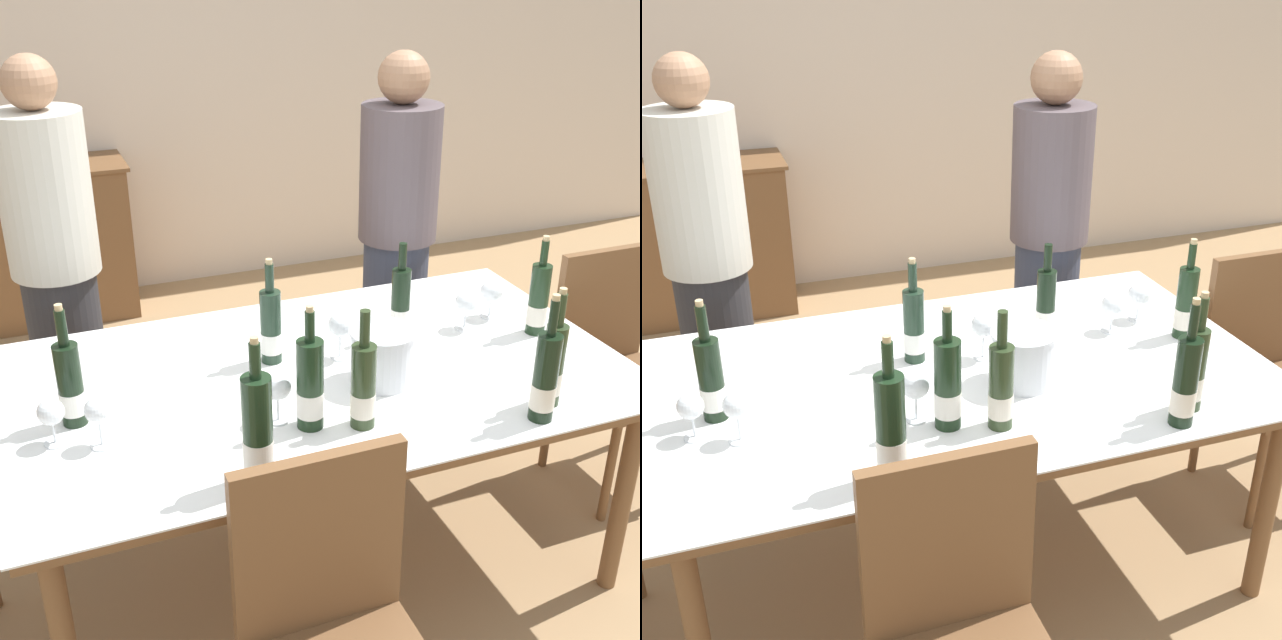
# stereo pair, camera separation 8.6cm
# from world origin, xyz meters

# --- Properties ---
(ground_plane) EXTENTS (12.00, 12.00, 0.00)m
(ground_plane) POSITION_xyz_m (0.00, 0.00, 0.00)
(ground_plane) COLOR #A37F56
(back_wall) EXTENTS (8.00, 0.10, 2.80)m
(back_wall) POSITION_xyz_m (0.00, 2.75, 1.40)
(back_wall) COLOR beige
(back_wall) RESTS_ON ground_plane
(sideboard_cabinet) EXTENTS (1.36, 0.46, 0.88)m
(sideboard_cabinet) POSITION_xyz_m (-0.89, 2.46, 0.44)
(sideboard_cabinet) COLOR brown
(sideboard_cabinet) RESTS_ON ground_plane
(dining_table) EXTENTS (1.92, 1.12, 0.76)m
(dining_table) POSITION_xyz_m (0.00, 0.00, 0.70)
(dining_table) COLOR brown
(dining_table) RESTS_ON ground_plane
(ice_bucket) EXTENTS (0.20, 0.20, 0.17)m
(ice_bucket) POSITION_xyz_m (0.15, -0.12, 0.85)
(ice_bucket) COLOR silver
(ice_bucket) RESTS_ON dining_table
(wine_bottle_0) EXTENTS (0.07, 0.07, 0.38)m
(wine_bottle_0) POSITION_xyz_m (0.48, -0.48, 0.88)
(wine_bottle_0) COLOR black
(wine_bottle_0) RESTS_ON dining_table
(wine_bottle_1) EXTENTS (0.07, 0.07, 0.33)m
(wine_bottle_1) POSITION_xyz_m (0.34, 0.14, 0.87)
(wine_bottle_1) COLOR black
(wine_bottle_1) RESTS_ON dining_table
(wine_bottle_2) EXTENTS (0.07, 0.07, 0.35)m
(wine_bottle_2) POSITION_xyz_m (-0.00, -0.32, 0.88)
(wine_bottle_2) COLOR #28381E
(wine_bottle_2) RESTS_ON dining_table
(wine_bottle_3) EXTENTS (0.08, 0.08, 0.40)m
(wine_bottle_3) POSITION_xyz_m (-0.34, -0.47, 0.90)
(wine_bottle_3) COLOR black
(wine_bottle_3) RESTS_ON dining_table
(wine_bottle_4) EXTENTS (0.06, 0.06, 0.36)m
(wine_bottle_4) POSITION_xyz_m (0.55, -0.41, 0.88)
(wine_bottle_4) COLOR #28381E
(wine_bottle_4) RESTS_ON dining_table
(wine_bottle_5) EXTENTS (0.08, 0.08, 0.37)m
(wine_bottle_5) POSITION_xyz_m (-0.14, -0.27, 0.88)
(wine_bottle_5) COLOR black
(wine_bottle_5) RESTS_ON dining_table
(wine_bottle_6) EXTENTS (0.07, 0.07, 0.35)m
(wine_bottle_6) POSITION_xyz_m (0.79, -0.01, 0.88)
(wine_bottle_6) COLOR black
(wine_bottle_6) RESTS_ON dining_table
(wine_bottle_7) EXTENTS (0.07, 0.07, 0.35)m
(wine_bottle_7) POSITION_xyz_m (-0.12, 0.13, 0.88)
(wine_bottle_7) COLOR #1E3323
(wine_bottle_7) RESTS_ON dining_table
(wine_bottle_8) EXTENTS (0.07, 0.07, 0.36)m
(wine_bottle_8) POSITION_xyz_m (-0.74, -0.02, 0.88)
(wine_bottle_8) COLOR black
(wine_bottle_8) RESTS_ON dining_table
(wine_glass_0) EXTENTS (0.08, 0.08, 0.16)m
(wine_glass_0) POSITION_xyz_m (0.09, 0.07, 0.87)
(wine_glass_0) COLOR white
(wine_glass_0) RESTS_ON dining_table
(wine_glass_1) EXTENTS (0.07, 0.07, 0.14)m
(wine_glass_1) POSITION_xyz_m (-0.80, -0.11, 0.85)
(wine_glass_1) COLOR white
(wine_glass_1) RESTS_ON dining_table
(wine_glass_2) EXTENTS (0.08, 0.08, 0.15)m
(wine_glass_2) POSITION_xyz_m (-0.21, -0.22, 0.87)
(wine_glass_2) COLOR white
(wine_glass_2) RESTS_ON dining_table
(wine_glass_3) EXTENTS (0.07, 0.07, 0.15)m
(wine_glass_3) POSITION_xyz_m (-0.69, -0.16, 0.86)
(wine_glass_3) COLOR white
(wine_glass_3) RESTS_ON dining_table
(wine_glass_4) EXTENTS (0.08, 0.08, 0.14)m
(wine_glass_4) POSITION_xyz_m (0.58, 0.11, 0.85)
(wine_glass_4) COLOR white
(wine_glass_4) RESTS_ON dining_table
(wine_glass_5) EXTENTS (0.08, 0.08, 0.14)m
(wine_glass_5) POSITION_xyz_m (0.71, 0.16, 0.85)
(wine_glass_5) COLOR white
(wine_glass_5) RESTS_ON dining_table
(chair_right_end) EXTENTS (0.42, 0.42, 0.93)m
(chair_right_end) POSITION_xyz_m (1.25, 0.09, 0.53)
(chair_right_end) COLOR brown
(chair_right_end) RESTS_ON ground_plane
(chair_near_front) EXTENTS (0.42, 0.42, 0.96)m
(chair_near_front) POSITION_xyz_m (-0.27, -0.78, 0.55)
(chair_near_front) COLOR brown
(chair_near_front) RESTS_ON ground_plane
(person_host) EXTENTS (0.33, 0.33, 1.64)m
(person_host) POSITION_xyz_m (-0.70, 0.92, 0.82)
(person_host) COLOR #2D2D33
(person_host) RESTS_ON ground_plane
(person_guest_left) EXTENTS (0.33, 0.33, 1.60)m
(person_guest_left) POSITION_xyz_m (0.68, 0.84, 0.80)
(person_guest_left) COLOR #383F56
(person_guest_left) RESTS_ON ground_plane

